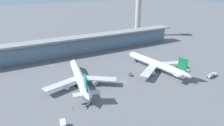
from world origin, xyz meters
TOP-DOWN VIEW (x-y plane):
  - ground_plane at (0.00, 0.00)m, footprint 1200.00×1200.00m
  - airliner_left_stand at (-25.69, 9.24)m, footprint 42.60×56.04m
  - airliner_centre_stand at (28.98, 3.81)m, footprint 42.85×56.19m
  - service_truck_near_nose_olive at (8.30, 5.21)m, footprint 1.72×2.87m
  - service_truck_under_wing_grey at (-45.49, -25.05)m, footprint 3.60×7.60m
  - service_truck_mid_apron_white at (-30.06, -13.02)m, footprint 6.50×4.72m
  - service_truck_by_tail_white at (53.38, -22.18)m, footprint 8.86×3.84m
  - terminal_building at (0.00, 65.99)m, footprint 183.60×12.80m
  - control_tower at (78.52, 96.48)m, footprint 12.00×12.00m
  - safety_cone_alpha at (-37.52, -12.48)m, footprint 0.62×0.62m
  - safety_cone_bravo at (-19.80, -6.28)m, footprint 0.62×0.62m

SIDE VIEW (x-z plane):
  - ground_plane at x=0.00m, z-range 0.00..0.00m
  - safety_cone_alpha at x=-37.52m, z-range -0.03..0.67m
  - safety_cone_bravo at x=-19.80m, z-range -0.03..0.67m
  - service_truck_mid_apron_white at x=-30.06m, z-range -0.54..2.16m
  - service_truck_near_nose_olive at x=8.30m, z-range -0.15..1.90m
  - service_truck_under_wing_grey at x=-45.49m, z-range 0.14..3.24m
  - service_truck_by_tail_white at x=53.38m, z-range 0.23..3.18m
  - airliner_left_stand at x=-25.69m, z-range -2.77..12.21m
  - airliner_centre_stand at x=28.98m, z-range -2.77..12.21m
  - terminal_building at x=0.00m, z-range 0.27..15.47m
  - control_tower at x=78.52m, z-range 3.17..72.24m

